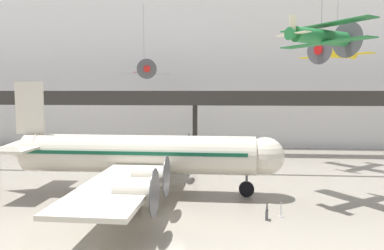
# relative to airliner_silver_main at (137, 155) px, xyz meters

# --- Properties ---
(ground_plane) EXTENTS (260.00, 260.00, 0.00)m
(ground_plane) POSITION_rel_airliner_silver_main_xyz_m (3.49, -5.84, -3.47)
(ground_plane) COLOR gray
(hangar_back_wall) EXTENTS (140.00, 3.00, 24.43)m
(hangar_back_wall) POSITION_rel_airliner_silver_main_xyz_m (3.49, 29.26, 8.74)
(hangar_back_wall) COLOR white
(hangar_back_wall) RESTS_ON ground
(mezzanine_walkway) EXTENTS (110.00, 3.20, 8.99)m
(mezzanine_walkway) POSITION_rel_airliner_silver_main_xyz_m (3.49, 21.04, 3.89)
(mezzanine_walkway) COLOR #2D2B28
(mezzanine_walkway) RESTS_ON ground
(airliner_silver_main) EXTENTS (25.84, 29.28, 9.83)m
(airliner_silver_main) POSITION_rel_airliner_silver_main_xyz_m (0.00, 0.00, 0.00)
(airliner_silver_main) COLOR beige
(airliner_silver_main) RESTS_ON ground
(suspended_plane_green_biplane) EXTENTS (7.28, 7.90, 9.15)m
(suspended_plane_green_biplane) POSITION_rel_airliner_silver_main_xyz_m (15.37, -0.21, 9.94)
(suspended_plane_green_biplane) COLOR #1E6B33
(suspended_plane_silver_racer) EXTENTS (7.45, 6.35, 10.32)m
(suspended_plane_silver_racer) POSITION_rel_airliner_silver_main_xyz_m (-3.52, 20.28, 8.21)
(suspended_plane_silver_racer) COLOR silver
(suspended_plane_yellow_lowwing) EXTENTS (7.67, 7.78, 9.02)m
(suspended_plane_yellow_lowwing) POSITION_rel_airliner_silver_main_xyz_m (20.76, 14.05, 9.98)
(suspended_plane_yellow_lowwing) COLOR yellow
(stanchion_barrier) EXTENTS (0.36, 0.36, 1.08)m
(stanchion_barrier) POSITION_rel_airliner_silver_main_xyz_m (11.68, -5.12, -3.14)
(stanchion_barrier) COLOR #B2B5BA
(stanchion_barrier) RESTS_ON ground
(info_sign_pedestal) EXTENTS (0.26, 0.76, 1.24)m
(info_sign_pedestal) POSITION_rel_airliner_silver_main_xyz_m (10.59, -5.89, -3.01)
(info_sign_pedestal) COLOR #4C4C51
(info_sign_pedestal) RESTS_ON ground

